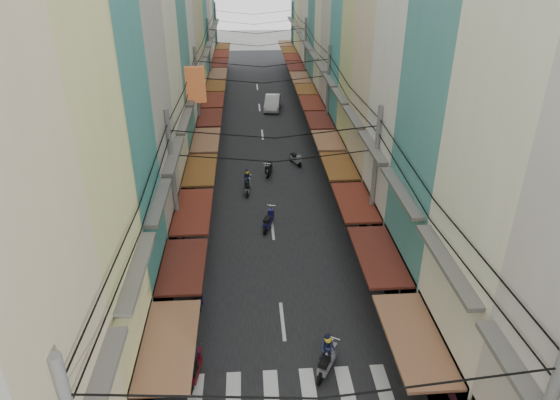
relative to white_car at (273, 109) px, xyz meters
name	(u,v)px	position (x,y,z in m)	size (l,w,h in m)	color
ground	(279,293)	(-1.30, -29.42, 0.00)	(160.00, 160.00, 0.00)	slate
road	(263,143)	(-1.30, -9.42, 0.01)	(10.00, 80.00, 0.02)	black
sidewalk_left	(184,145)	(-7.80, -9.42, 0.03)	(3.00, 80.00, 0.06)	gray
sidewalk_right	(341,141)	(5.20, -9.42, 0.03)	(3.00, 80.00, 0.06)	gray
crosswalk	(290,394)	(-1.30, -35.42, 0.03)	(7.55, 2.40, 0.01)	silver
building_row_left	(145,27)	(-9.22, -12.86, 9.78)	(7.80, 67.67, 23.70)	silver
building_row_right	(378,31)	(6.62, -12.97, 9.41)	(7.80, 68.98, 22.59)	teal
utility_poles	(265,78)	(-1.30, -14.41, 6.59)	(10.20, 66.13, 8.20)	slate
white_car	(273,109)	(0.00, 0.00, 0.00)	(4.79, 1.88, 1.69)	silver
bicycle	(431,287)	(6.07, -29.44, 0.00)	(0.61, 1.63, 1.12)	black
moving_scooters	(256,251)	(-2.35, -26.53, 0.53)	(6.37, 22.11, 1.84)	black
parked_scooters	(403,330)	(3.62, -32.86, 0.47)	(12.90, 14.52, 1.01)	black
pedestrians	(196,251)	(-5.33, -27.10, 1.07)	(12.93, 13.07, 2.25)	#26202B
market_umbrella	(489,387)	(4.77, -37.65, 2.38)	(2.56, 2.56, 2.70)	#B2B2B7
traffic_sign	(399,290)	(3.49, -32.20, 2.07)	(0.10, 0.62, 2.85)	slate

